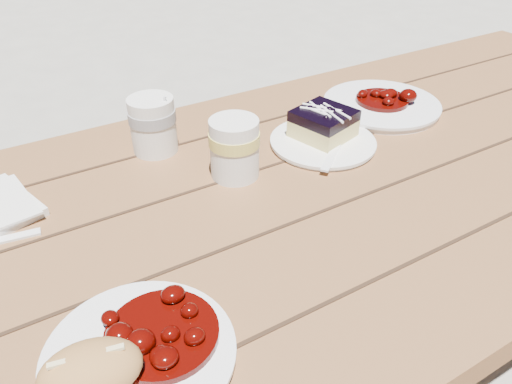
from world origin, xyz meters
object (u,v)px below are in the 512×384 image
picnic_table (325,243)px  dessert_plate (323,143)px  blueberry_cake (323,123)px  second_plate (381,106)px  bread_roll (91,371)px  second_cup (234,148)px  coffee_cup (153,125)px  main_plate (140,356)px

picnic_table → dessert_plate: 0.20m
blueberry_cake → second_plate: bearing=-1.9°
bread_roll → second_plate: bread_roll is taller
dessert_plate → second_plate: (0.21, 0.06, 0.00)m
picnic_table → blueberry_cake: 0.24m
second_cup → second_plate: bearing=9.8°
picnic_table → dessert_plate: size_ratio=9.95×
picnic_table → coffee_cup: (-0.24, 0.24, 0.21)m
picnic_table → second_cup: (-0.15, 0.09, 0.21)m
dessert_plate → second_plate: second_plate is taller
second_plate → main_plate: bearing=-152.6°
bread_roll → second_plate: (0.75, 0.38, -0.04)m
picnic_table → blueberry_cake: (0.06, 0.11, 0.20)m
coffee_cup → second_cup: size_ratio=1.00×
picnic_table → bread_roll: 0.57m
bread_roll → dessert_plate: bread_roll is taller
picnic_table → bread_roll: bread_roll is taller
main_plate → blueberry_cake: size_ratio=1.69×
dessert_plate → blueberry_cake: size_ratio=1.60×
picnic_table → dessert_plate: (0.05, 0.10, 0.17)m
dessert_plate → bread_roll: bearing=-149.6°
main_plate → second_cup: size_ratio=1.99×
dessert_plate → second_plate: 0.22m
dessert_plate → coffee_cup: coffee_cup is taller
dessert_plate → coffee_cup: bearing=152.6°
main_plate → dessert_plate: main_plate is taller
picnic_table → main_plate: 0.50m
bread_roll → coffee_cup: size_ratio=0.99×
second_plate → second_cup: bearing=-170.2°
bread_roll → blueberry_cake: 0.64m
main_plate → second_cup: 0.41m
blueberry_cake → main_plate: bearing=-163.5°
dessert_plate → picnic_table: bearing=-118.2°
bread_roll → main_plate: bearing=20.0°
blueberry_cake → second_plate: blueberry_cake is taller
bread_roll → blueberry_cake: bread_roll is taller
second_plate → second_cup: second_cup is taller
blueberry_cake → coffee_cup: (-0.30, 0.13, 0.02)m
second_cup → coffee_cup: bearing=119.5°
blueberry_cake → second_cup: second_cup is taller
coffee_cup → second_plate: (0.50, -0.08, -0.05)m
second_plate → coffee_cup: bearing=170.4°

